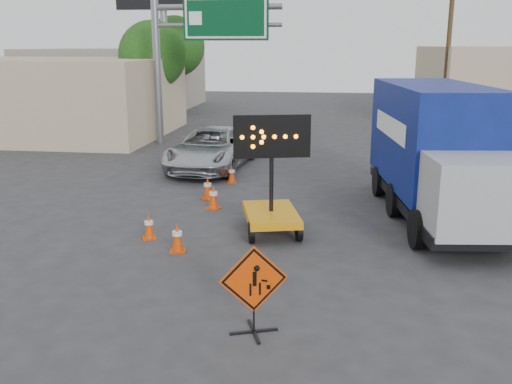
% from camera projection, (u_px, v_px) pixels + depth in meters
% --- Properties ---
extents(ground, '(100.00, 100.00, 0.00)m').
position_uv_depth(ground, '(210.00, 319.00, 10.11)').
color(ground, '#2D2D30').
rests_on(ground, ground).
extents(curb_right, '(0.40, 60.00, 0.12)m').
position_uv_depth(curb_right, '(459.00, 161.00, 23.51)').
color(curb_right, gray).
rests_on(curb_right, ground).
extents(storefront_left_near, '(14.00, 10.00, 4.00)m').
position_uv_depth(storefront_left_near, '(35.00, 97.00, 30.66)').
color(storefront_left_near, tan).
rests_on(storefront_left_near, ground).
extents(storefront_left_far, '(12.00, 10.00, 4.40)m').
position_uv_depth(storefront_left_far, '(115.00, 78.00, 44.17)').
color(storefront_left_far, gray).
rests_on(storefront_left_far, ground).
extents(building_right_far, '(10.00, 14.00, 4.60)m').
position_uv_depth(building_right_far, '(509.00, 83.00, 36.55)').
color(building_right_far, tan).
rests_on(building_right_far, ground).
extents(highway_gantry, '(6.18, 0.38, 6.90)m').
position_uv_depth(highway_gantry, '(198.00, 37.00, 26.65)').
color(highway_gantry, slate).
rests_on(highway_gantry, ground).
extents(utility_pole_far, '(1.80, 0.26, 9.00)m').
position_uv_depth(utility_pole_far, '(448.00, 45.00, 30.87)').
color(utility_pole_far, '#4D3C21').
rests_on(utility_pole_far, ground).
extents(tree_left_near, '(3.71, 3.71, 6.03)m').
position_uv_depth(tree_left_near, '(153.00, 55.00, 31.23)').
color(tree_left_near, '#4D3C21').
rests_on(tree_left_near, ground).
extents(tree_left_far, '(4.10, 4.10, 6.66)m').
position_uv_depth(tree_left_far, '(175.00, 46.00, 38.93)').
color(tree_left_far, '#4D3C21').
rests_on(tree_left_far, ground).
extents(construction_sign, '(1.11, 0.80, 1.55)m').
position_uv_depth(construction_sign, '(254.00, 287.00, 9.44)').
color(construction_sign, black).
rests_on(construction_sign, ground).
extents(arrow_board, '(1.90, 2.40, 3.05)m').
position_uv_depth(arrow_board, '(271.00, 207.00, 14.62)').
color(arrow_board, orange).
rests_on(arrow_board, ground).
extents(pickup_truck, '(3.02, 5.84, 1.57)m').
position_uv_depth(pickup_truck, '(212.00, 148.00, 22.29)').
color(pickup_truck, '#B4B7BC').
rests_on(pickup_truck, ground).
extents(box_truck, '(3.15, 7.92, 3.66)m').
position_uv_depth(box_truck, '(437.00, 159.00, 15.72)').
color(box_truck, black).
rests_on(box_truck, ground).
extents(cone_a, '(0.41, 0.41, 0.71)m').
position_uv_depth(cone_a, '(177.00, 237.00, 13.32)').
color(cone_a, '#D73C04').
rests_on(cone_a, ground).
extents(cone_b, '(0.43, 0.43, 0.65)m').
position_uv_depth(cone_b, '(149.00, 226.00, 14.24)').
color(cone_b, '#D73C04').
rests_on(cone_b, ground).
extents(cone_c, '(0.47, 0.47, 0.72)m').
position_uv_depth(cone_c, '(213.00, 197.00, 16.84)').
color(cone_c, '#D73C04').
rests_on(cone_c, ground).
extents(cone_d, '(0.46, 0.46, 0.73)m').
position_uv_depth(cone_d, '(208.00, 188.00, 17.88)').
color(cone_d, '#D73C04').
rests_on(cone_d, ground).
extents(cone_e, '(0.36, 0.36, 0.64)m').
position_uv_depth(cone_e, '(232.00, 174.00, 20.04)').
color(cone_e, '#D73C04').
rests_on(cone_e, ground).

